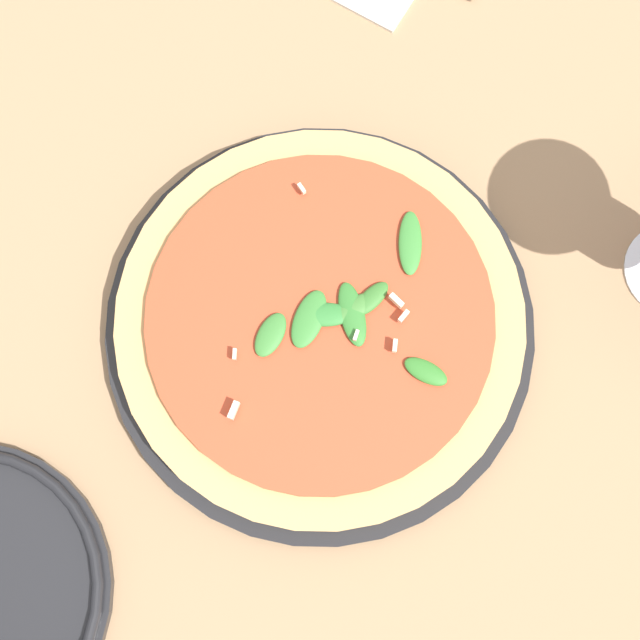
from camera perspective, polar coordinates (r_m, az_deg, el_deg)
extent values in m
plane|color=#9E7A56|center=(0.64, -3.60, -1.19)|extent=(6.00, 6.00, 0.00)
cylinder|color=black|center=(0.63, 0.00, -0.50)|extent=(0.30, 0.30, 0.01)
cylinder|color=tan|center=(0.62, 0.00, -0.19)|extent=(0.28, 0.28, 0.02)
cylinder|color=#C64728|center=(0.61, 0.00, 0.07)|extent=(0.24, 0.24, 0.01)
ellipsoid|color=#33782A|center=(0.60, 6.79, -3.30)|extent=(0.03, 0.02, 0.01)
ellipsoid|color=#3A7B32|center=(0.60, -2.99, -0.74)|extent=(0.02, 0.04, 0.01)
ellipsoid|color=#317A32|center=(0.60, 0.37, 0.35)|extent=(0.04, 0.04, 0.01)
ellipsoid|color=#387C32|center=(0.60, -0.71, 0.07)|extent=(0.03, 0.05, 0.01)
ellipsoid|color=#398032|center=(0.62, 5.80, 4.93)|extent=(0.04, 0.05, 0.01)
ellipsoid|color=#31752C|center=(0.60, 2.08, 0.37)|extent=(0.05, 0.04, 0.01)
ellipsoid|color=#3D7830|center=(0.60, 2.29, 0.80)|extent=(0.03, 0.04, 0.01)
ellipsoid|color=#37712B|center=(0.61, 3.31, 1.37)|extent=(0.02, 0.03, 0.01)
cube|color=beige|center=(0.60, -5.65, -2.05)|extent=(0.01, 0.01, 0.00)
cube|color=beige|center=(0.63, -1.18, 8.41)|extent=(0.01, 0.00, 0.00)
cube|color=beige|center=(0.59, 4.81, -1.65)|extent=(0.01, 0.01, 0.00)
cube|color=beige|center=(0.60, 4.91, 1.25)|extent=(0.01, 0.00, 0.01)
cube|color=beige|center=(0.60, 5.37, 0.24)|extent=(0.00, 0.01, 0.01)
cube|color=beige|center=(0.60, 2.32, -0.99)|extent=(0.00, 0.01, 0.00)
cube|color=beige|center=(0.59, -5.55, -5.77)|extent=(0.01, 0.01, 0.01)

